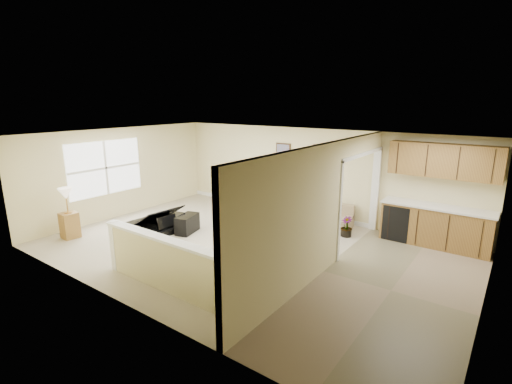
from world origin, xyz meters
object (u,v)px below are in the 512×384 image
Objects in this scene: piano_bench at (187,224)px; lamp_stand at (69,217)px; accent_table at (276,198)px; piano at (157,207)px; palm_plant at (241,189)px; loveseat at (326,216)px; small_plant at (346,228)px.

lamp_stand is (-2.04, -1.91, 0.30)m from piano_bench.
accent_table is at bearing 57.08° from lamp_stand.
piano is at bearing -168.81° from piano_bench.
accent_table is at bearing 25.22° from palm_plant.
lamp_stand is at bearing -136.86° from piano_bench.
loveseat is (3.53, 2.66, -0.26)m from piano.
lamp_stand is at bearing -118.65° from piano.
palm_plant is (-2.64, -0.26, 0.38)m from loveseat.
piano_bench is 2.83m from accent_table.
palm_plant is at bearing 90.38° from piano_bench.
small_plant is 0.40× the size of lamp_stand.
loveseat is at bearing 43.40° from piano_bench.
piano is 1.29× the size of palm_plant.
small_plant is at bearing -13.29° from accent_table.
palm_plant reaches higher than accent_table.
piano_bench is 0.46× the size of loveseat.
piano is at bearing -110.34° from palm_plant.
piano_bench is at bearing -146.33° from loveseat.
loveseat is at bearing 43.29° from lamp_stand.
loveseat is 2.01× the size of accent_table.
piano is 3.38m from accent_table.
palm_plant is 2.76× the size of small_plant.
accent_table is at bearing 61.86° from piano.
lamp_stand is at bearing -116.10° from palm_plant.
piano_bench is at bearing 43.14° from lamp_stand.
piano_bench is 3.61m from loveseat.
lamp_stand is (-1.13, -1.73, -0.03)m from piano.
palm_plant is at bearing 177.74° from small_plant.
small_plant reaches higher than piano_bench.
small_plant is (3.35, 2.09, -0.01)m from piano_bench.
palm_plant is (-0.01, 2.22, 0.45)m from piano_bench.
piano_bench is 2.81m from lamp_stand.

